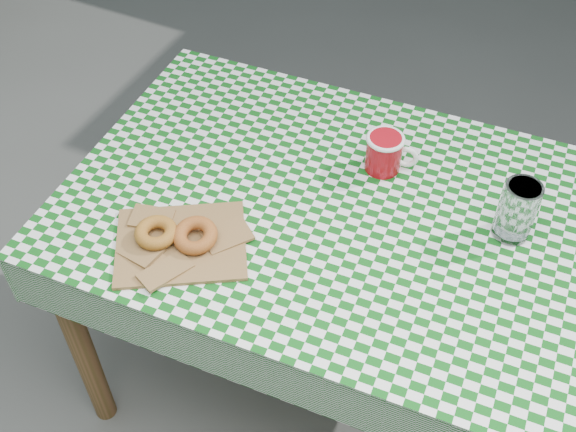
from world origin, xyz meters
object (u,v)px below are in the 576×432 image
(drinking_glass, at_px, (517,211))
(coffee_mug, at_px, (384,153))
(paper_bag, at_px, (181,243))
(table, at_px, (332,305))

(drinking_glass, bearing_deg, coffee_mug, 167.17)
(paper_bag, height_order, coffee_mug, coffee_mug)
(paper_bag, bearing_deg, coffee_mug, 54.21)
(table, bearing_deg, coffee_mug, 72.88)
(table, distance_m, paper_bag, 0.53)
(drinking_glass, bearing_deg, table, -166.07)
(paper_bag, relative_size, drinking_glass, 1.94)
(table, bearing_deg, drinking_glass, 10.45)
(paper_bag, relative_size, coffee_mug, 1.65)
(table, xyz_separation_m, drinking_glass, (0.37, 0.09, 0.45))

